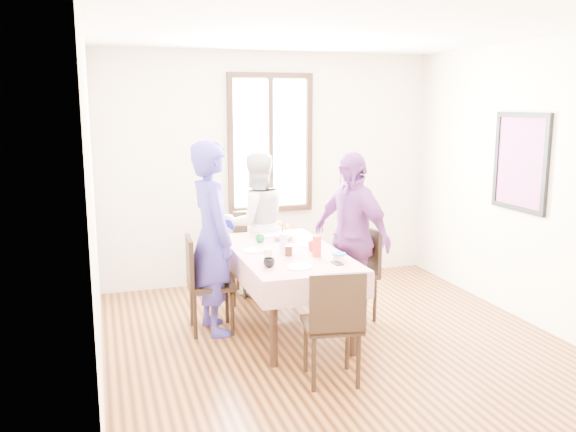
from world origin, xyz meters
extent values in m
plane|color=#321A0B|center=(0.00, 0.00, 0.00)|extent=(4.50, 4.50, 0.00)
plane|color=beige|center=(0.00, 2.25, 1.35)|extent=(4.00, 0.00, 4.00)
plane|color=beige|center=(2.00, 0.00, 1.35)|extent=(0.00, 4.50, 4.50)
cube|color=black|center=(0.00, 2.23, 1.65)|extent=(1.02, 0.06, 1.62)
cube|color=white|center=(0.00, 2.24, 1.65)|extent=(0.90, 0.02, 1.50)
cube|color=red|center=(1.98, 0.30, 1.55)|extent=(0.04, 0.76, 0.96)
cube|color=black|center=(-0.31, 0.62, 0.38)|extent=(0.83, 1.66, 0.75)
cube|color=#5E0617|center=(-0.31, 0.62, 0.76)|extent=(0.95, 1.78, 0.01)
cube|color=black|center=(-1.00, 0.78, 0.46)|extent=(0.45, 0.45, 0.91)
cube|color=black|center=(0.37, 0.67, 0.46)|extent=(0.48, 0.48, 0.91)
cube|color=black|center=(-0.31, 1.77, 0.46)|extent=(0.42, 0.42, 0.91)
cube|color=black|center=(-0.31, -0.52, 0.46)|extent=(0.48, 0.48, 0.91)
imported|color=navy|center=(-0.98, 0.78, 0.89)|extent=(0.51, 0.70, 1.79)
imported|color=beige|center=(-0.31, 1.75, 0.80)|extent=(0.84, 0.68, 1.60)
imported|color=#6B337A|center=(0.36, 0.67, 0.83)|extent=(0.74, 1.06, 1.67)
imported|color=black|center=(-0.62, 0.12, 0.80)|extent=(0.10, 0.10, 0.08)
imported|color=red|center=(-0.09, 0.52, 0.81)|extent=(0.14, 0.14, 0.09)
imported|color=#0C7226|center=(-0.46, 1.02, 0.80)|extent=(0.09, 0.09, 0.07)
imported|color=white|center=(-0.20, 1.07, 0.79)|extent=(0.28, 0.28, 0.05)
cube|color=red|center=(-0.12, 0.32, 0.86)|extent=(0.06, 0.06, 0.19)
cylinder|color=white|center=(0.01, 0.14, 0.79)|extent=(0.11, 0.11, 0.05)
cylinder|color=black|center=(-0.35, 0.43, 0.81)|extent=(0.07, 0.07, 0.10)
cylinder|color=silver|center=(-0.58, 0.33, 0.81)|extent=(0.07, 0.07, 0.11)
cube|color=black|center=(-0.04, 0.05, 0.77)|extent=(0.07, 0.14, 0.01)
cylinder|color=silver|center=(-0.32, 0.70, 0.84)|extent=(0.07, 0.07, 0.15)
cylinder|color=white|center=(-0.61, 0.70, 0.77)|extent=(0.20, 0.20, 0.01)
cylinder|color=white|center=(-0.04, 0.74, 0.77)|extent=(0.20, 0.20, 0.01)
cylinder|color=white|center=(-0.29, 1.28, 0.77)|extent=(0.20, 0.20, 0.01)
cylinder|color=white|center=(-0.39, 0.03, 0.77)|extent=(0.20, 0.20, 0.01)
cylinder|color=blue|center=(0.01, 0.14, 0.82)|extent=(0.12, 0.12, 0.01)
camera|label=1|loc=(-1.96, -4.56, 2.12)|focal=37.41mm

